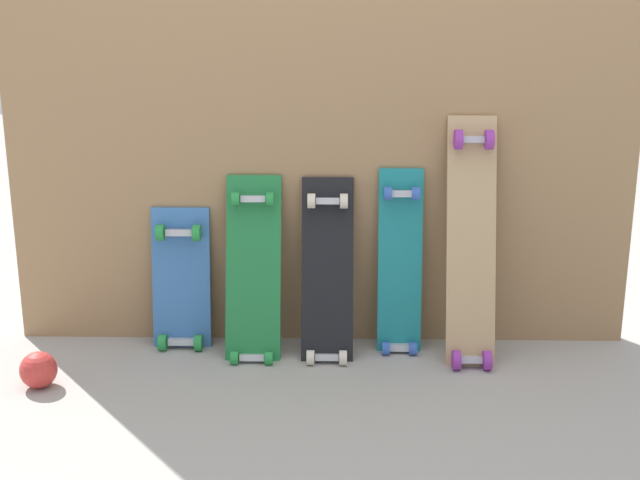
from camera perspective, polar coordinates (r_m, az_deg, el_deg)
name	(u,v)px	position (r m, az deg, el deg)	size (l,w,h in m)	color
ground_plane	(320,344)	(3.45, 0.02, -6.65)	(12.00, 12.00, 0.00)	#9E9991
plywood_wall_panel	(321,124)	(3.29, 0.05, 7.47)	(2.33, 0.04, 1.68)	#99724C
skateboard_blue	(181,287)	(3.41, -8.88, -2.96)	(0.22, 0.16, 0.59)	#386BAD
skateboard_green	(253,278)	(3.29, -4.30, -2.45)	(0.20, 0.27, 0.73)	#1E7238
skateboard_black	(327,279)	(3.28, 0.47, -2.51)	(0.19, 0.27, 0.72)	black
skateboard_teal	(400,270)	(3.33, 5.14, -1.95)	(0.16, 0.17, 0.75)	#197A7F
skateboard_natural	(471,250)	(3.26, 9.66, -0.63)	(0.18, 0.31, 0.94)	tan
rubber_ball	(38,370)	(3.23, -17.58, -7.93)	(0.13, 0.13, 0.13)	red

